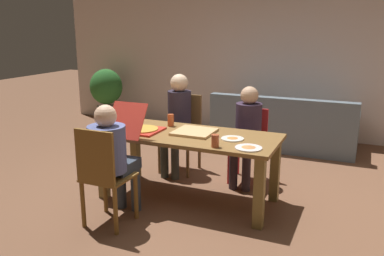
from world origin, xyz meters
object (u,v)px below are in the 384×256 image
Objects in this scene: chair_0 at (250,140)px; person_0 at (247,127)px; person_2 at (178,116)px; couch at (283,129)px; chair_2 at (183,129)px; potted_plant at (106,92)px; pizza_box_1 at (194,132)px; drinking_glass_1 at (215,141)px; plate_1 at (249,147)px; dining_table at (188,145)px; chair_1 at (103,174)px; pizza_box_0 at (139,128)px; plate_0 at (232,138)px; person_1 at (111,153)px; drinking_glass_0 at (171,120)px.

person_0 is at bearing -90.00° from chair_0.
couch is at bearing 58.06° from person_2.
potted_plant is at bearing 144.57° from chair_2.
drinking_glass_1 reaches higher than pizza_box_1.
drinking_glass_1 is at bearing -164.82° from plate_1.
dining_table is 3.85m from potted_plant.
potted_plant is (-3.30, 1.86, -0.07)m from person_0.
person_2 is at bearing -179.98° from person_0.
dining_table is at bearing 142.23° from drinking_glass_1.
chair_2 is at bearing 90.00° from chair_1.
pizza_box_0 is at bearing 93.03° from chair_1.
plate_0 is at bearing -1.26° from dining_table.
person_1 is 0.59m from pizza_box_0.
chair_0 is at bearing -27.45° from potted_plant.
couch is (1.02, 3.10, -0.40)m from person_1.
pizza_box_1 and plate_1 have the same top height.
dining_table is at bearing -41.91° from potted_plant.
chair_2 is (0.00, 1.76, 0.02)m from chair_1.
potted_plant reaches higher than dining_table.
chair_1 is 7.99× the size of drinking_glass_1.
person_1 is 0.54× the size of couch.
drinking_glass_0 is 2.36m from couch.
potted_plant reaches higher than drinking_glass_0.
person_2 is 3.10× the size of pizza_box_1.
person_0 is 3.79m from potted_plant.
person_1 is at bearing 90.00° from chair_1.
person_1 reaches higher than chair_0.
chair_0 is 0.69× the size of person_2.
person_0 is at bearing -94.20° from couch.
person_1 is 0.95m from pizza_box_1.
drinking_glass_0 is 0.06× the size of couch.
chair_1 is 4.22× the size of plate_0.
person_2 reaches higher than dining_table.
person_1 is 5.06× the size of plate_0.
pizza_box_0 is (-0.04, -1.03, 0.25)m from chair_2.
person_1 is 9.58× the size of drinking_glass_1.
chair_1 is 1.76m from chair_2.
pizza_box_1 is (0.51, -0.81, 0.21)m from chair_2.
plate_0 is at bearing -86.35° from chair_0.
person_0 reaches higher than plate_1.
person_2 reaches higher than chair_0.
pizza_box_0 is at bearing -161.83° from dining_table.
dining_table is 1.94× the size of chair_2.
pizza_box_1 is 0.45m from plate_0.
chair_0 is at bearing 104.76° from plate_1.
chair_2 is at bearing 137.06° from plate_1.
chair_1 is 1.10m from pizza_box_1.
potted_plant is at bearing 130.80° from pizza_box_0.
person_2 is 1.99m from couch.
pizza_box_0 is at bearing 176.11° from plate_1.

